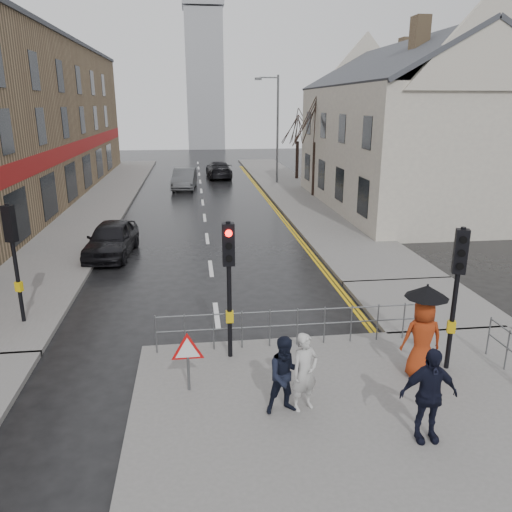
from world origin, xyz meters
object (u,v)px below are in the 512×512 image
object	(u,v)px
pedestrian_d	(428,395)
pedestrian_with_umbrella	(423,329)
pedestrian_a	(305,372)
pedestrian_b	(286,375)
car_parked	(112,239)
car_mid	(184,179)

from	to	relation	value
pedestrian_d	pedestrian_with_umbrella	bearing A→B (deg)	70.00
pedestrian_a	pedestrian_b	world-z (taller)	pedestrian_a
pedestrian_b	car_parked	bearing A→B (deg)	106.83
pedestrian_b	pedestrian_with_umbrella	world-z (taller)	pedestrian_with_umbrella
pedestrian_a	pedestrian_with_umbrella	size ratio (longest dim) A/B	0.75
pedestrian_a	car_mid	size ratio (longest dim) A/B	0.37
pedestrian_a	pedestrian_d	bearing A→B (deg)	-53.32
pedestrian_d	pedestrian_a	bearing A→B (deg)	150.93
car_parked	car_mid	size ratio (longest dim) A/B	0.94
car_mid	car_parked	bearing A→B (deg)	-94.92
pedestrian_d	car_mid	xyz separation A→B (m)	(-4.73, 29.99, -0.32)
pedestrian_d	car_mid	size ratio (longest dim) A/B	0.41
pedestrian_a	pedestrian_b	distance (m)	0.40
pedestrian_d	car_parked	xyz separation A→B (m)	(-7.52, 13.13, -0.33)
pedestrian_d	car_parked	size ratio (longest dim) A/B	0.43
pedestrian_b	car_mid	world-z (taller)	pedestrian_b
pedestrian_with_umbrella	pedestrian_d	distance (m)	2.35
pedestrian_b	car_mid	size ratio (longest dim) A/B	0.36
pedestrian_b	car_mid	distance (m)	28.93
pedestrian_b	car_parked	xyz separation A→B (m)	(-5.13, 11.97, -0.23)
pedestrian_with_umbrella	car_parked	xyz separation A→B (m)	(-8.41, 10.96, -0.57)
pedestrian_a	pedestrian_with_umbrella	distance (m)	3.06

